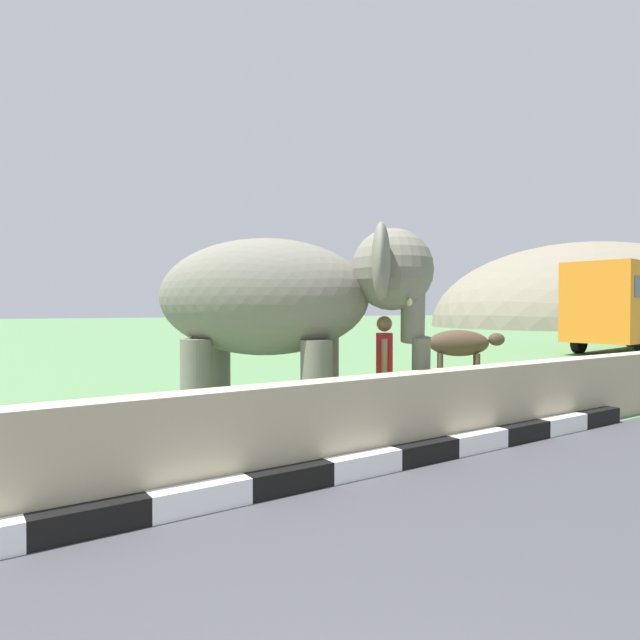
# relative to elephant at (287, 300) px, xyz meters

# --- Properties ---
(striped_curb) EXTENTS (16.20, 0.20, 0.24)m
(striped_curb) POSITION_rel_elephant_xyz_m (-3.64, -2.38, -1.77)
(striped_curb) COLOR white
(striped_curb) RESTS_ON ground_plane
(barrier_parapet) EXTENTS (28.00, 0.36, 1.00)m
(barrier_parapet) POSITION_rel_elephant_xyz_m (-1.29, -2.08, -1.39)
(barrier_parapet) COLOR tan
(barrier_parapet) RESTS_ON ground_plane
(elephant) EXTENTS (3.89, 3.77, 2.90)m
(elephant) POSITION_rel_elephant_xyz_m (0.00, 0.00, 0.00)
(elephant) COLOR slate
(elephant) RESTS_ON ground_plane
(person_handler) EXTENTS (0.50, 0.56, 1.66)m
(person_handler) POSITION_rel_elephant_xyz_m (1.25, -0.69, -0.96)
(person_handler) COLOR navy
(person_handler) RESTS_ON ground_plane
(bus_orange) EXTENTS (9.40, 3.80, 3.50)m
(bus_orange) POSITION_rel_elephant_xyz_m (19.77, 4.75, 0.19)
(bus_orange) COLOR orange
(bus_orange) RESTS_ON ground_plane
(cow_near) EXTENTS (1.70, 1.56, 1.23)m
(cow_near) POSITION_rel_elephant_xyz_m (6.61, 2.61, -1.02)
(cow_near) COLOR #473323
(cow_near) RESTS_ON ground_plane
(hill_east) EXTENTS (36.38, 29.11, 17.20)m
(hill_east) POSITION_rel_elephant_xyz_m (51.71, 24.81, -1.89)
(hill_east) COLOR #776F5D
(hill_east) RESTS_ON ground_plane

